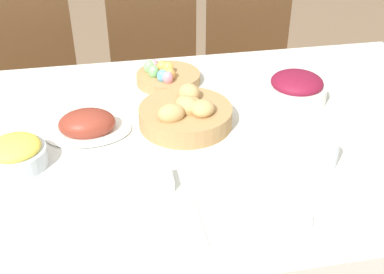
% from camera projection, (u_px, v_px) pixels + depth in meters
% --- Properties ---
extents(dining_table, '(1.89, 1.12, 0.77)m').
position_uv_depth(dining_table, '(186.00, 228.00, 1.63)').
color(dining_table, silver).
rests_on(dining_table, ground).
extents(chair_far_left, '(0.44, 0.44, 1.01)m').
position_uv_depth(chair_far_left, '(32.00, 86.00, 2.18)').
color(chair_far_left, brown).
rests_on(chair_far_left, ground).
extents(chair_far_right, '(0.42, 0.42, 1.01)m').
position_uv_depth(chair_far_right, '(253.00, 68.00, 2.34)').
color(chair_far_right, brown).
rests_on(chair_far_right, ground).
extents(chair_far_center, '(0.45, 0.45, 1.01)m').
position_uv_depth(chair_far_center, '(159.00, 76.00, 2.27)').
color(chair_far_center, brown).
rests_on(chair_far_center, ground).
extents(bread_basket, '(0.28, 0.28, 0.11)m').
position_uv_depth(bread_basket, '(186.00, 113.00, 1.44)').
color(bread_basket, '#AD8451').
rests_on(bread_basket, dining_table).
extents(egg_basket, '(0.22, 0.22, 0.08)m').
position_uv_depth(egg_basket, '(167.00, 76.00, 1.69)').
color(egg_basket, '#AD8451').
rests_on(egg_basket, dining_table).
extents(ham_platter, '(0.26, 0.18, 0.08)m').
position_uv_depth(ham_platter, '(87.00, 125.00, 1.41)').
color(ham_platter, white).
rests_on(ham_platter, dining_table).
extents(pineapple_bowl, '(0.16, 0.16, 0.08)m').
position_uv_depth(pineapple_bowl, '(16.00, 153.00, 1.27)').
color(pineapple_bowl, silver).
rests_on(pineapple_bowl, dining_table).
extents(beet_salad_bowl, '(0.20, 0.20, 0.09)m').
position_uv_depth(beet_salad_bowl, '(296.00, 88.00, 1.58)').
color(beet_salad_bowl, white).
rests_on(beet_salad_bowl, dining_table).
extents(dinner_plate, '(0.24, 0.24, 0.01)m').
position_uv_depth(dinner_plate, '(260.00, 211.00, 1.13)').
color(dinner_plate, white).
rests_on(dinner_plate, dining_table).
extents(fork, '(0.01, 0.18, 0.00)m').
position_uv_depth(fork, '(199.00, 220.00, 1.11)').
color(fork, silver).
rests_on(fork, dining_table).
extents(knife, '(0.01, 0.18, 0.00)m').
position_uv_depth(knife, '(319.00, 204.00, 1.15)').
color(knife, silver).
rests_on(knife, dining_table).
extents(spoon, '(0.01, 0.18, 0.00)m').
position_uv_depth(spoon, '(330.00, 202.00, 1.16)').
color(spoon, silver).
rests_on(spoon, dining_table).
extents(drinking_cup, '(0.07, 0.07, 0.08)m').
position_uv_depth(drinking_cup, '(326.00, 153.00, 1.27)').
color(drinking_cup, silver).
rests_on(drinking_cup, dining_table).
extents(butter_dish, '(0.10, 0.06, 0.03)m').
position_uv_depth(butter_dish, '(152.00, 181.00, 1.21)').
color(butter_dish, white).
rests_on(butter_dish, dining_table).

